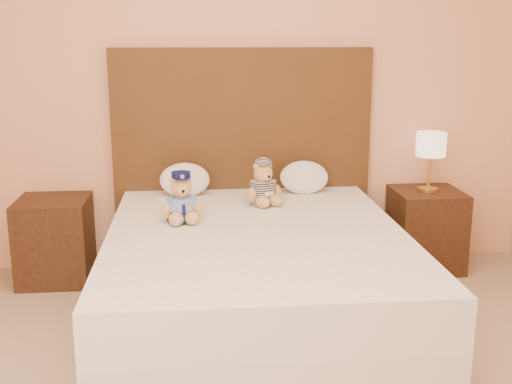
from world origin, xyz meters
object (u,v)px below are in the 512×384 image
at_px(teddy_prisoner, 263,183).
at_px(nightstand_left, 55,240).
at_px(bed, 257,278).
at_px(teddy_police, 182,197).
at_px(nightstand_right, 425,229).
at_px(lamp, 431,147).
at_px(pillow_left, 185,178).
at_px(pillow_right, 304,176).

bearing_deg(teddy_prisoner, nightstand_left, 146.79).
distance_m(bed, nightstand_left, 1.48).
relative_size(nightstand_left, teddy_police, 1.94).
bearing_deg(nightstand_right, teddy_police, -160.65).
height_order(lamp, pillow_left, lamp).
bearing_deg(nightstand_right, nightstand_left, 180.00).
bearing_deg(nightstand_left, pillow_right, 1.04).
distance_m(teddy_police, pillow_right, 1.01).
relative_size(lamp, teddy_prisoner, 1.46).
distance_m(teddy_police, pillow_left, 0.61).
height_order(bed, nightstand_left, same).
distance_m(teddy_police, teddy_prisoner, 0.60).
distance_m(nightstand_right, teddy_police, 1.80).
height_order(bed, pillow_left, pillow_left).
distance_m(pillow_left, pillow_right, 0.79).
height_order(nightstand_right, pillow_left, pillow_left).
bearing_deg(nightstand_left, teddy_police, -34.48).
distance_m(lamp, pillow_left, 1.66).
relative_size(teddy_police, teddy_prisoner, 1.03).
height_order(teddy_police, pillow_right, teddy_police).
bearing_deg(pillow_right, pillow_left, 180.00).
bearing_deg(pillow_left, lamp, -1.04).
xyz_separation_m(nightstand_right, pillow_right, (-0.85, 0.03, 0.39)).
distance_m(lamp, teddy_prisoner, 1.19).
distance_m(nightstand_right, lamp, 0.57).
bearing_deg(teddy_prisoner, nightstand_right, -10.47).
bearing_deg(teddy_prisoner, teddy_police, -169.07).
height_order(nightstand_right, lamp, lamp).
relative_size(nightstand_right, teddy_police, 1.94).
bearing_deg(pillow_right, teddy_police, -142.78).
distance_m(nightstand_left, pillow_left, 0.94).
bearing_deg(lamp, pillow_left, 178.96).
relative_size(nightstand_left, lamp, 1.38).
bearing_deg(bed, pillow_right, 64.28).
height_order(teddy_prisoner, pillow_right, teddy_prisoner).
bearing_deg(pillow_right, nightstand_left, -178.96).
bearing_deg(pillow_left, nightstand_left, -177.99).
relative_size(nightstand_right, teddy_prisoner, 2.01).
distance_m(bed, nightstand_right, 1.48).
bearing_deg(teddy_police, nightstand_right, 9.79).
height_order(nightstand_left, nightstand_right, same).
bearing_deg(teddy_prisoner, bed, -122.34).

